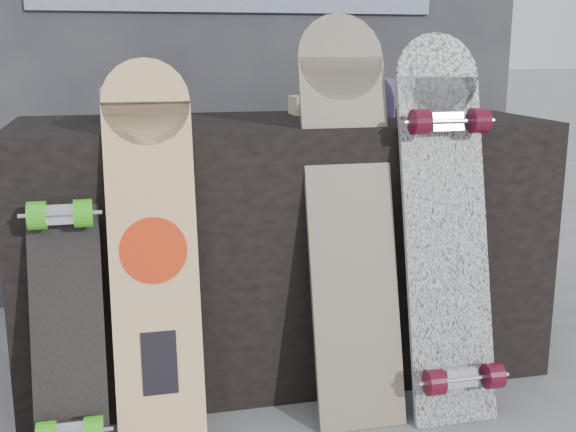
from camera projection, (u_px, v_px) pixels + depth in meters
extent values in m
cube|color=black|center=(281.00, 245.00, 2.31)|extent=(1.60, 0.60, 0.80)
cube|color=#2E2E32|center=(235.00, 26.00, 2.95)|extent=(2.40, 0.20, 2.20)
cube|color=#563976|center=(131.00, 105.00, 2.13)|extent=(0.18, 0.12, 0.10)
cube|color=#563976|center=(367.00, 97.00, 2.32)|extent=(0.14, 0.14, 0.12)
cube|color=#D1B78C|center=(324.00, 105.00, 2.39)|extent=(0.22, 0.10, 0.06)
cube|color=beige|center=(155.00, 278.00, 1.84)|extent=(0.23, 0.20, 0.88)
cylinder|color=beige|center=(146.00, 102.00, 1.83)|extent=(0.23, 0.06, 0.22)
cylinder|color=red|center=(154.00, 251.00, 1.83)|extent=(0.17, 0.04, 0.17)
cube|color=black|center=(160.00, 363.00, 1.84)|extent=(0.09, 0.04, 0.16)
cube|color=tan|center=(352.00, 242.00, 1.98)|extent=(0.25, 0.28, 0.99)
cylinder|color=tan|center=(340.00, 58.00, 2.00)|extent=(0.25, 0.08, 0.24)
cube|color=white|center=(447.00, 249.00, 2.00)|extent=(0.24, 0.24, 0.94)
cylinder|color=white|center=(437.00, 76.00, 2.00)|extent=(0.24, 0.07, 0.24)
cube|color=silver|center=(461.00, 378.00, 1.96)|extent=(0.09, 0.04, 0.06)
cylinder|color=#4D0B1C|center=(435.00, 382.00, 1.92)|extent=(0.05, 0.07, 0.07)
cylinder|color=#4D0B1C|center=(493.00, 376.00, 1.96)|extent=(0.05, 0.07, 0.07)
cube|color=silver|center=(446.00, 122.00, 1.96)|extent=(0.09, 0.04, 0.06)
cylinder|color=#4D0B1C|center=(420.00, 122.00, 1.92)|extent=(0.05, 0.07, 0.07)
cylinder|color=#4D0B1C|center=(479.00, 121.00, 1.96)|extent=(0.05, 0.07, 0.07)
cube|color=black|center=(67.00, 321.00, 1.81)|extent=(0.18, 0.25, 0.70)
cylinder|color=black|center=(61.00, 177.00, 1.84)|extent=(0.18, 0.07, 0.17)
cube|color=silver|center=(71.00, 432.00, 1.74)|extent=(0.09, 0.04, 0.06)
cylinder|color=#3BC81C|center=(94.00, 431.00, 1.73)|extent=(0.04, 0.07, 0.07)
cube|color=silver|center=(61.00, 215.00, 1.79)|extent=(0.09, 0.04, 0.06)
cylinder|color=#3BC81C|center=(37.00, 215.00, 1.76)|extent=(0.04, 0.07, 0.07)
cylinder|color=#3BC81C|center=(83.00, 213.00, 1.78)|extent=(0.04, 0.07, 0.07)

